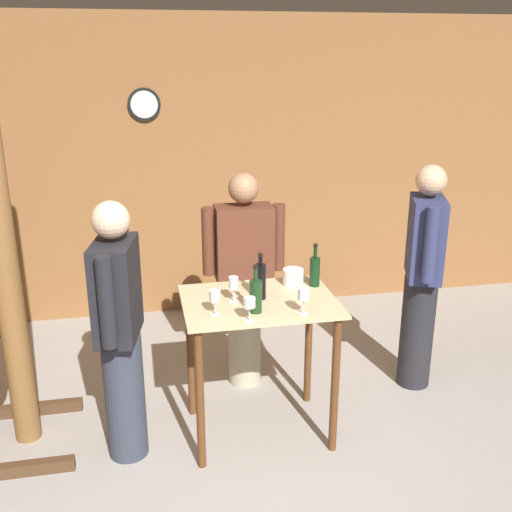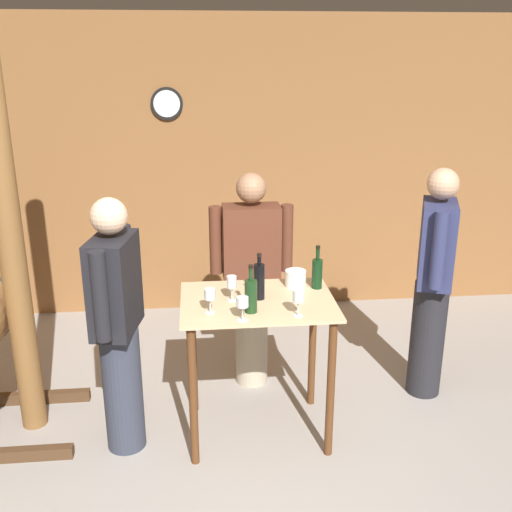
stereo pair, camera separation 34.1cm
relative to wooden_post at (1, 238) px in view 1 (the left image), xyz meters
name	(u,v)px [view 1 (the left image)]	position (x,y,z in m)	size (l,w,h in m)	color
back_wall	(200,170)	(1.36, 1.87, 0.00)	(8.40, 0.08, 2.70)	brown
tasting_table	(259,330)	(1.48, -0.23, -0.62)	(0.94, 0.69, 0.93)	#D1B284
wooden_post	(1,238)	(0.00, 0.00, 0.00)	(0.16, 0.16, 2.70)	brown
wine_bottle_far_left	(256,295)	(1.42, -0.40, -0.31)	(0.07, 0.07, 0.29)	#193819
wine_bottle_left	(260,280)	(1.49, -0.21, -0.30)	(0.07, 0.07, 0.29)	black
wine_bottle_center	(315,270)	(1.88, -0.07, -0.31)	(0.07, 0.07, 0.29)	black
wine_glass_near_left	(215,297)	(1.19, -0.39, -0.31)	(0.06, 0.06, 0.15)	silver
wine_glass_near_center	(234,284)	(1.32, -0.22, -0.30)	(0.06, 0.06, 0.16)	silver
wine_glass_near_right	(249,303)	(1.36, -0.51, -0.31)	(0.07, 0.07, 0.14)	silver
wine_glass_far_side	(304,295)	(1.69, -0.48, -0.30)	(0.07, 0.07, 0.16)	silver
ice_bucket	(293,277)	(1.75, -0.02, -0.36)	(0.14, 0.14, 0.11)	white
person_host	(119,329)	(0.64, -0.29, -0.50)	(0.29, 0.58, 1.61)	#333847
person_visitor_with_scarf	(422,274)	(2.74, 0.13, -0.47)	(0.34, 0.56, 1.66)	#232328
person_visitor_bearded	(244,277)	(1.50, 0.41, -0.51)	(0.59, 0.24, 1.59)	#B7AD93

